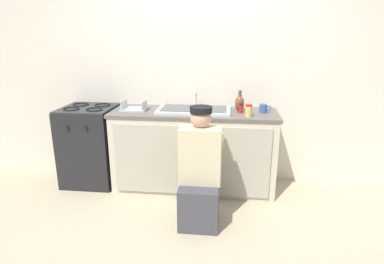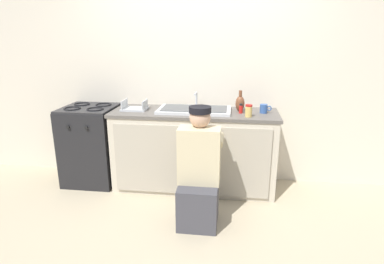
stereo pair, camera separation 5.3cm
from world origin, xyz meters
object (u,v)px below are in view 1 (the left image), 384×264
stove_range (91,145)px  coffee_mug (263,108)px  plumber_person (200,176)px  condiment_jar (249,111)px  spice_bottle_red (241,108)px  sink_double_basin (194,110)px  vase_decorative (240,103)px  dish_rack_tray (134,108)px

stove_range → coffee_mug: size_ratio=7.39×
plumber_person → stove_range: bearing=151.6°
stove_range → condiment_jar: bearing=-5.7°
spice_bottle_red → plumber_person: bearing=-117.5°
sink_double_basin → plumber_person: bearing=-79.7°
condiment_jar → spice_bottle_red: 0.17m
plumber_person → vase_decorative: 1.04m
stove_range → condiment_jar: size_ratio=7.28×
stove_range → plumber_person: 1.56m
plumber_person → dish_rack_tray: bearing=138.1°
sink_double_basin → coffee_mug: bearing=1.3°
sink_double_basin → vase_decorative: vase_decorative is taller
dish_rack_tray → coffee_mug: dish_rack_tray is taller
plumber_person → condiment_jar: 0.88m
vase_decorative → dish_rack_tray: bearing=-175.7°
dish_rack_tray → spice_bottle_red: dish_rack_tray is taller
sink_double_basin → spice_bottle_red: bearing=-3.2°
sink_double_basin → stove_range: sink_double_basin is taller
stove_range → vase_decorative: bearing=2.5°
condiment_jar → dish_rack_tray: bearing=172.5°
dish_rack_tray → stove_range: bearing=178.6°
sink_double_basin → coffee_mug: sink_double_basin is taller
stove_range → dish_rack_tray: dish_rack_tray is taller
plumber_person → spice_bottle_red: size_ratio=10.52×
condiment_jar → coffee_mug: (0.17, 0.20, -0.02)m
sink_double_basin → dish_rack_tray: 0.68m
coffee_mug → spice_bottle_red: bearing=-169.6°
spice_bottle_red → vase_decorative: 0.11m
stove_range → spice_bottle_red: size_ratio=8.87×
sink_double_basin → coffee_mug: size_ratio=6.35×
vase_decorative → sink_double_basin: bearing=-171.8°
sink_double_basin → stove_range: bearing=-179.9°
dish_rack_tray → spice_bottle_red: (1.18, -0.01, 0.03)m
sink_double_basin → vase_decorative: size_ratio=3.48×
plumber_person → condiment_jar: bearing=51.4°
stove_range → plumber_person: plumber_person is taller
sink_double_basin → dish_rack_tray: sink_double_basin is taller
condiment_jar → spice_bottle_red: condiment_jar is taller
dish_rack_tray → spice_bottle_red: 1.19m
vase_decorative → stove_range: bearing=-177.5°
sink_double_basin → condiment_jar: bearing=-17.3°
plumber_person → spice_bottle_red: (0.37, 0.72, 0.49)m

